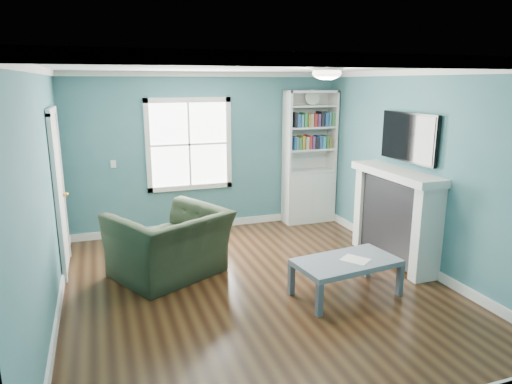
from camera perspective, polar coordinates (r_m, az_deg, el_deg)
name	(u,v)px	position (r m, az deg, el deg)	size (l,w,h in m)	color
floor	(257,288)	(5.68, 0.13, -11.86)	(5.00, 5.00, 0.00)	black
room_walls	(257,159)	(5.20, 0.14, 4.09)	(5.00, 5.00, 5.00)	#326A72
trim	(257,189)	(5.26, 0.14, 0.39)	(4.50, 5.00, 2.60)	white
window	(189,144)	(7.52, -8.35, 5.90)	(1.40, 0.06, 1.50)	white
bookshelf	(309,170)	(8.08, 6.62, 2.70)	(0.90, 0.35, 2.31)	silver
fireplace	(395,217)	(6.55, 17.00, -3.01)	(0.44, 1.58, 1.30)	black
tv	(409,137)	(6.41, 18.55, 6.49)	(0.06, 1.10, 0.65)	black
door	(59,191)	(6.41, -23.41, 0.15)	(0.12, 0.98, 2.17)	silver
ceiling_fixture	(327,72)	(5.58, 8.84, 14.57)	(0.38, 0.38, 0.15)	white
light_switch	(113,164)	(7.43, -17.41, 3.37)	(0.08, 0.01, 0.12)	white
recliner	(169,233)	(5.91, -10.77, -5.08)	(1.31, 0.85, 1.14)	black
coffee_table	(346,264)	(5.47, 11.21, -8.86)	(1.26, 0.79, 0.43)	#4A5059
paper_sheet	(355,260)	(5.47, 12.32, -8.25)	(0.24, 0.30, 0.00)	white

